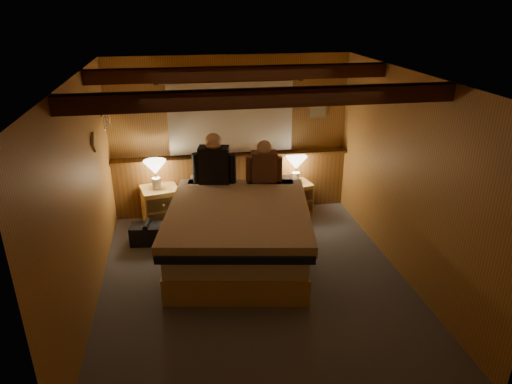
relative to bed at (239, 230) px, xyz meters
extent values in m
plane|color=#4F535E|center=(0.10, -0.56, -0.39)|extent=(4.20, 4.20, 0.00)
plane|color=tan|center=(0.10, -0.56, 2.01)|extent=(4.20, 4.20, 0.00)
plane|color=#B38640|center=(0.10, 1.54, 0.81)|extent=(3.60, 0.00, 3.60)
plane|color=#B38640|center=(-1.70, -0.56, 0.81)|extent=(0.00, 4.20, 4.20)
plane|color=#B38640|center=(1.90, -0.56, 0.81)|extent=(0.00, 4.20, 4.20)
plane|color=#B38640|center=(0.10, -2.66, 0.81)|extent=(3.60, 0.00, 3.60)
cube|color=brown|center=(0.10, 1.48, 0.06)|extent=(3.60, 0.12, 0.90)
cube|color=brown|center=(0.10, 1.42, 0.53)|extent=(3.60, 0.22, 0.04)
cylinder|color=#452211|center=(0.10, 1.46, 1.66)|extent=(2.10, 0.05, 0.05)
sphere|color=#452211|center=(-0.95, 1.46, 1.66)|extent=(0.08, 0.08, 0.08)
sphere|color=#452211|center=(1.15, 1.46, 1.66)|extent=(0.08, 0.08, 0.08)
cube|color=white|center=(0.10, 1.47, 1.11)|extent=(1.85, 0.08, 1.05)
cube|color=#452211|center=(0.10, -1.16, 1.92)|extent=(3.60, 0.15, 0.16)
cube|color=#452211|center=(0.10, 0.34, 1.92)|extent=(3.60, 0.15, 0.16)
cylinder|color=white|center=(-1.64, 1.04, 1.36)|extent=(0.03, 0.55, 0.03)
torus|color=white|center=(-1.61, 0.89, 1.24)|extent=(0.01, 0.21, 0.21)
torus|color=white|center=(-1.61, 1.12, 1.24)|extent=(0.01, 0.21, 0.21)
cube|color=#A58952|center=(1.45, 1.52, 1.16)|extent=(0.30, 0.03, 0.25)
cube|color=beige|center=(1.45, 1.51, 1.16)|extent=(0.24, 0.01, 0.19)
cube|color=tan|center=(0.00, 0.02, -0.23)|extent=(1.97, 2.41, 0.32)
cube|color=silver|center=(0.00, 0.02, 0.06)|extent=(1.93, 2.37, 0.26)
cube|color=black|center=(-0.04, -0.25, 0.22)|extent=(1.96, 2.00, 0.09)
cube|color=pink|center=(-0.02, -0.11, 0.30)|extent=(2.03, 2.22, 0.13)
cube|color=silver|center=(-0.25, 0.92, 0.28)|extent=(0.70, 0.47, 0.17)
cube|color=silver|center=(0.55, 0.78, 0.28)|extent=(0.70, 0.47, 0.17)
cube|color=tan|center=(-1.01, 1.19, -0.11)|extent=(0.60, 0.56, 0.57)
cube|color=brown|center=(-0.97, 0.97, 0.01)|extent=(0.46, 0.12, 0.20)
cube|color=brown|center=(-0.97, 0.97, -0.22)|extent=(0.46, 0.12, 0.20)
cylinder|color=white|center=(-0.97, 0.97, 0.01)|extent=(0.04, 0.04, 0.03)
cylinder|color=white|center=(-0.97, 0.97, -0.22)|extent=(0.04, 0.04, 0.03)
cube|color=tan|center=(1.05, 1.22, -0.14)|extent=(0.53, 0.49, 0.50)
cube|color=brown|center=(1.09, 1.03, -0.04)|extent=(0.40, 0.10, 0.17)
cube|color=brown|center=(1.09, 1.03, -0.24)|extent=(0.40, 0.10, 0.17)
cylinder|color=white|center=(1.09, 1.03, -0.04)|extent=(0.04, 0.04, 0.03)
cylinder|color=white|center=(1.09, 1.03, -0.24)|extent=(0.04, 0.04, 0.03)
cylinder|color=white|center=(-1.05, 1.17, 0.26)|extent=(0.13, 0.13, 0.16)
cylinder|color=white|center=(-1.05, 1.17, 0.37)|extent=(0.02, 0.02, 0.09)
cone|color=#FFEBC6|center=(-1.05, 1.17, 0.50)|extent=(0.33, 0.33, 0.20)
cylinder|color=white|center=(1.06, 1.23, 0.19)|extent=(0.13, 0.13, 0.16)
cylinder|color=white|center=(1.06, 1.23, 0.29)|extent=(0.02, 0.02, 0.09)
cone|color=#FFEBC6|center=(1.06, 1.23, 0.43)|extent=(0.32, 0.32, 0.20)
cube|color=black|center=(-0.23, 0.81, 0.60)|extent=(0.45, 0.32, 0.54)
cylinder|color=black|center=(-0.46, 0.86, 0.56)|extent=(0.13, 0.13, 0.44)
cylinder|color=black|center=(0.01, 0.76, 0.56)|extent=(0.13, 0.13, 0.44)
sphere|color=#D9A782|center=(-0.23, 0.81, 0.95)|extent=(0.24, 0.24, 0.24)
cube|color=#543221|center=(0.46, 0.74, 0.56)|extent=(0.37, 0.23, 0.46)
cylinder|color=#543221|center=(0.26, 0.75, 0.52)|extent=(0.11, 0.11, 0.37)
cylinder|color=#543221|center=(0.66, 0.72, 0.52)|extent=(0.11, 0.11, 0.37)
sphere|color=#D9A782|center=(0.46, 0.74, 0.86)|extent=(0.20, 0.20, 0.20)
cube|color=black|center=(-1.19, 0.59, -0.26)|extent=(0.48, 0.32, 0.27)
cylinder|color=black|center=(-1.19, 0.59, -0.10)|extent=(0.10, 0.28, 0.07)
camera|label=1|loc=(-0.67, -5.14, 2.72)|focal=32.00mm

